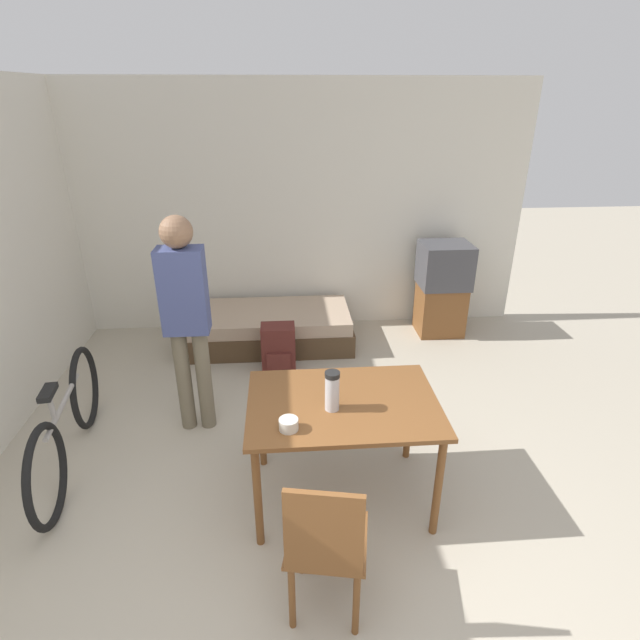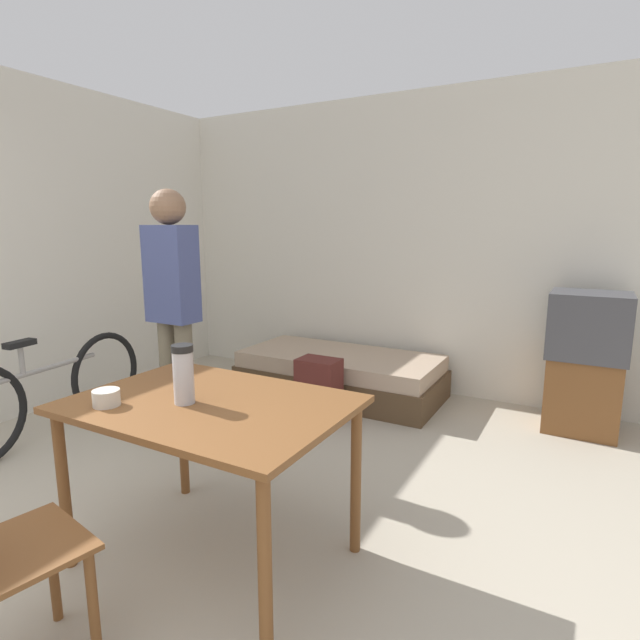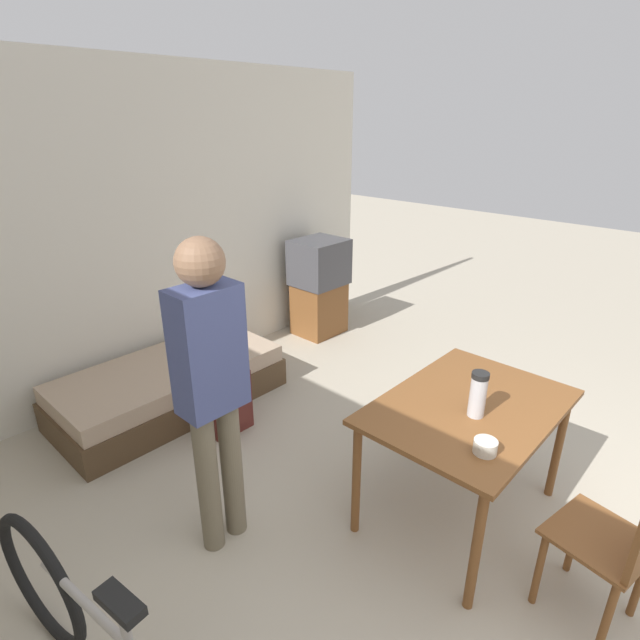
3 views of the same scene
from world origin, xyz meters
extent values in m
cube|color=silver|center=(0.00, 3.87, 1.35)|extent=(5.44, 0.06, 2.70)
cube|color=silver|center=(-2.25, 1.92, 1.35)|extent=(0.06, 4.84, 2.70)
cube|color=#4C3823|center=(-0.19, 3.33, 0.12)|extent=(1.82, 0.86, 0.25)
cube|color=tan|center=(-0.19, 3.33, 0.32)|extent=(1.77, 0.83, 0.14)
cube|color=brown|center=(1.77, 3.47, 0.29)|extent=(0.50, 0.42, 0.57)
cube|color=#424247|center=(1.77, 3.47, 0.81)|extent=(0.54, 0.47, 0.48)
cube|color=black|center=(1.77, 3.24, 0.81)|extent=(0.44, 0.01, 0.38)
cube|color=brown|center=(0.35, 0.98, 0.75)|extent=(1.21, 0.85, 0.03)
cylinder|color=brown|center=(-0.20, 0.62, 0.37)|extent=(0.05, 0.05, 0.74)
cylinder|color=brown|center=(0.89, 0.62, 0.37)|extent=(0.05, 0.05, 0.74)
cylinder|color=brown|center=(-0.20, 1.34, 0.37)|extent=(0.05, 0.05, 0.74)
cylinder|color=brown|center=(0.89, 1.34, 0.37)|extent=(0.05, 0.05, 0.74)
cube|color=brown|center=(0.18, 0.20, 0.46)|extent=(0.47, 0.47, 0.02)
cylinder|color=brown|center=(0.37, 0.33, 0.22)|extent=(0.04, 0.04, 0.45)
cylinder|color=brown|center=(0.05, 0.39, 0.22)|extent=(0.04, 0.04, 0.45)
torus|color=black|center=(-1.66, 1.98, 0.34)|extent=(0.13, 0.68, 0.68)
cylinder|color=gray|center=(-1.60, 1.46, 0.52)|extent=(0.13, 0.82, 0.04)
cylinder|color=gray|center=(-1.58, 1.27, 0.62)|extent=(0.04, 0.04, 0.20)
cube|color=black|center=(-1.58, 1.27, 0.74)|extent=(0.10, 0.21, 0.04)
cylinder|color=#6B604C|center=(-0.83, 1.86, 0.44)|extent=(0.12, 0.12, 0.88)
cylinder|color=#6B604C|center=(-0.67, 1.86, 0.44)|extent=(0.12, 0.12, 0.88)
cube|color=#424C7F|center=(-0.75, 1.86, 1.20)|extent=(0.34, 0.20, 0.66)
sphere|color=#846047|center=(-0.75, 1.86, 1.65)|extent=(0.24, 0.24, 0.24)
cylinder|color=#B7B7BC|center=(0.27, 0.91, 0.90)|extent=(0.09, 0.09, 0.26)
cylinder|color=black|center=(0.27, 0.91, 1.01)|extent=(0.09, 0.09, 0.03)
cylinder|color=beige|center=(0.00, 0.72, 0.80)|extent=(0.11, 0.11, 0.07)
cube|color=#56231E|center=(-0.08, 2.72, 0.25)|extent=(0.33, 0.23, 0.49)
cube|color=#56231E|center=(-0.08, 2.59, 0.17)|extent=(0.23, 0.03, 0.17)
camera|label=1|loc=(0.00, -1.64, 2.54)|focal=28.00mm
camera|label=2|loc=(1.79, -0.61, 1.52)|focal=28.00mm
camera|label=3|loc=(-1.98, -0.04, 2.28)|focal=28.00mm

